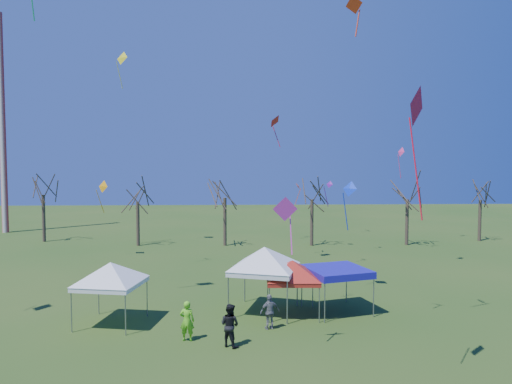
% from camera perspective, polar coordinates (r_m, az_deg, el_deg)
% --- Properties ---
extents(ground, '(140.00, 140.00, 0.00)m').
position_cam_1_polar(ground, '(21.02, 0.95, -18.33)').
color(ground, '#294D18').
rests_on(ground, ground).
extents(radio_mast, '(0.70, 0.70, 25.00)m').
position_cam_1_polar(radio_mast, '(60.07, -29.14, 7.46)').
color(radio_mast, silver).
rests_on(radio_mast, ground).
extents(tree_0, '(3.83, 3.83, 8.44)m').
position_cam_1_polar(tree_0, '(50.89, -25.12, 1.60)').
color(tree_0, '#3D2D21').
rests_on(tree_0, ground).
extents(tree_1, '(3.42, 3.42, 7.54)m').
position_cam_1_polar(tree_1, '(45.24, -14.61, 0.75)').
color(tree_1, '#3D2D21').
rests_on(tree_1, ground).
extents(tree_2, '(3.71, 3.71, 8.18)m').
position_cam_1_polar(tree_2, '(43.92, -3.93, 1.42)').
color(tree_2, '#3D2D21').
rests_on(tree_2, ground).
extents(tree_3, '(3.59, 3.59, 7.91)m').
position_cam_1_polar(tree_3, '(44.16, 7.02, 1.14)').
color(tree_3, '#3D2D21').
rests_on(tree_3, ground).
extents(tree_4, '(3.58, 3.58, 7.89)m').
position_cam_1_polar(tree_4, '(46.55, 18.43, 1.08)').
color(tree_4, '#3D2D21').
rests_on(tree_4, ground).
extents(tree_5, '(3.39, 3.39, 7.46)m').
position_cam_1_polar(tree_5, '(51.94, 26.28, 0.76)').
color(tree_5, '#3D2D21').
rests_on(tree_5, ground).
extents(tent_white_west, '(3.94, 3.94, 3.53)m').
position_cam_1_polar(tent_white_west, '(23.54, -17.74, -8.87)').
color(tent_white_west, gray).
rests_on(tent_white_west, ground).
extents(tent_white_mid, '(4.38, 4.38, 4.03)m').
position_cam_1_polar(tent_white_mid, '(24.14, 1.05, -7.42)').
color(tent_white_mid, gray).
rests_on(tent_white_mid, ground).
extents(tent_red, '(3.74, 3.74, 3.30)m').
position_cam_1_polar(tent_red, '(23.95, 4.56, -8.97)').
color(tent_red, gray).
rests_on(tent_red, ground).
extents(tent_blue, '(3.67, 3.67, 2.34)m').
position_cam_1_polar(tent_blue, '(24.85, 10.04, -9.77)').
color(tent_blue, gray).
rests_on(tent_blue, ground).
extents(person_dark, '(1.13, 1.08, 1.85)m').
position_cam_1_polar(person_dark, '(20.38, -3.29, -16.27)').
color(person_dark, black).
rests_on(person_dark, ground).
extents(person_green, '(0.70, 0.50, 1.79)m').
position_cam_1_polar(person_green, '(21.17, -8.62, -15.63)').
color(person_green, '#68D522').
rests_on(person_green, ground).
extents(person_grey, '(1.05, 0.69, 1.66)m').
position_cam_1_polar(person_grey, '(22.33, 1.73, -14.74)').
color(person_grey, slate).
rests_on(person_grey, ground).
extents(kite_1, '(1.04, 0.54, 2.37)m').
position_cam_1_polar(kite_1, '(18.58, 3.67, -2.20)').
color(kite_1, '#F636C4').
rests_on(kite_1, ground).
extents(kite_19, '(0.63, 0.81, 1.92)m').
position_cam_1_polar(kite_19, '(38.95, 5.30, 0.65)').
color(kite_19, '#DC440B').
rests_on(kite_19, ground).
extents(kite_25, '(0.87, 0.83, 1.80)m').
position_cam_1_polar(kite_25, '(21.40, 12.20, 21.86)').
color(kite_25, red).
rests_on(kite_25, ground).
extents(kite_22, '(0.92, 0.92, 2.50)m').
position_cam_1_polar(kite_22, '(43.05, 9.13, 0.80)').
color(kite_22, '#7217A1').
rests_on(kite_22, ground).
extents(kite_2, '(1.43, 1.21, 3.39)m').
position_cam_1_polar(kite_2, '(45.41, -16.43, 15.75)').
color(kite_2, yellow).
rests_on(kite_2, ground).
extents(kite_5, '(1.12, 1.30, 4.53)m').
position_cam_1_polar(kite_5, '(16.31, 19.25, 9.93)').
color(kite_5, red).
rests_on(kite_5, ground).
extents(kite_12, '(0.59, 0.98, 2.92)m').
position_cam_1_polar(kite_12, '(44.11, 17.65, 4.73)').
color(kite_12, '#F33680').
rests_on(kite_12, ground).
extents(kite_17, '(0.97, 1.02, 3.09)m').
position_cam_1_polar(kite_17, '(28.24, 11.59, 0.28)').
color(kite_17, blue).
rests_on(kite_17, ground).
extents(kite_11, '(1.25, 1.39, 2.51)m').
position_cam_1_polar(kite_11, '(35.44, 2.33, 8.84)').
color(kite_11, red).
rests_on(kite_11, ground).
extents(kite_13, '(1.09, 0.99, 2.79)m').
position_cam_1_polar(kite_13, '(40.13, -18.62, 0.60)').
color(kite_13, '#F49E0C').
rests_on(kite_13, ground).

